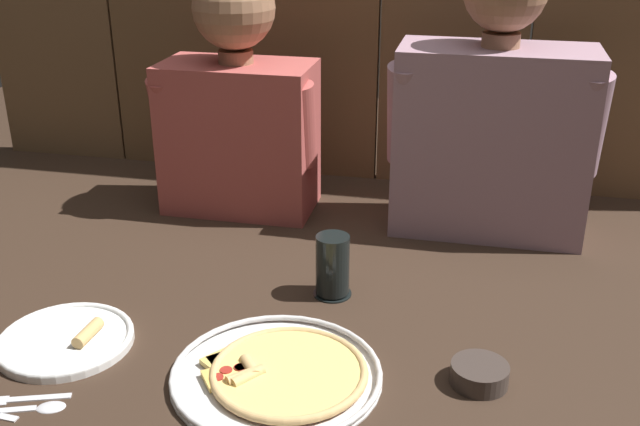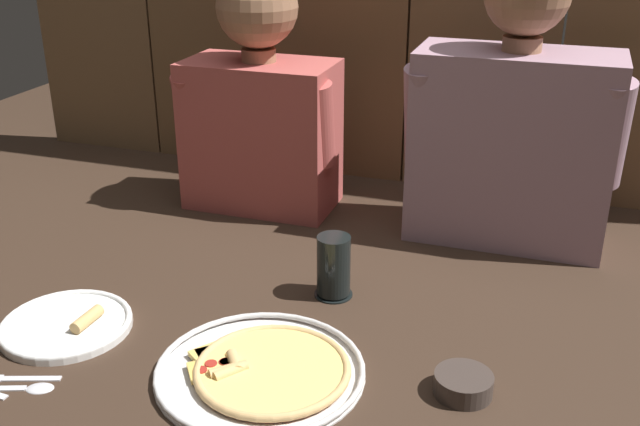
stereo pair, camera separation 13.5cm
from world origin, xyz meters
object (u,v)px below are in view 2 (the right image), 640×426
diner_right (514,117)px  dinner_plate (67,324)px  drinking_glass (334,267)px  pizza_tray (264,370)px  dipping_bowl (463,383)px  diner_left (260,96)px

diner_right → dinner_plate: bearing=-136.9°
drinking_glass → dinner_plate: bearing=-147.0°
pizza_tray → diner_right: bearing=65.2°
dinner_plate → drinking_glass: size_ratio=1.87×
dipping_bowl → diner_right: size_ratio=0.15×
drinking_glass → diner_left: diner_left is taller
pizza_tray → drinking_glass: size_ratio=2.75×
pizza_tray → diner_right: 0.78m
diner_left → pizza_tray: bearing=-67.2°
pizza_tray → dipping_bowl: size_ratio=3.70×
pizza_tray → dipping_bowl: (0.31, 0.06, 0.01)m
drinking_glass → diner_right: (0.28, 0.38, 0.22)m
pizza_tray → drinking_glass: 0.29m
dipping_bowl → diner_left: 0.88m
dinner_plate → dipping_bowl: bearing=3.4°
drinking_glass → dipping_bowl: (0.28, -0.23, -0.04)m
pizza_tray → diner_right: diner_right is taller
dinner_plate → drinking_glass: (0.41, 0.27, 0.05)m
dinner_plate → dipping_bowl: 0.70m
pizza_tray → dinner_plate: (-0.39, 0.01, -0.00)m
diner_right → pizza_tray: bearing=-114.8°
dinner_plate → dipping_bowl: size_ratio=2.51×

